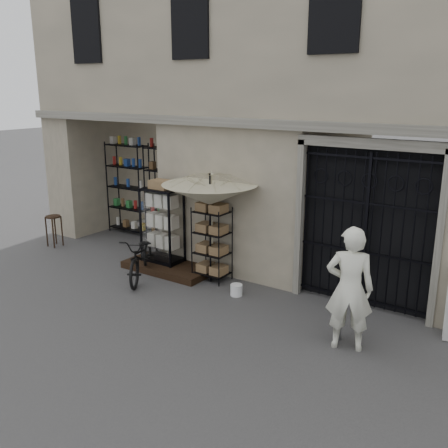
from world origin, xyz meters
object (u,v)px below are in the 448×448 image
Objects in this scene: market_umbrella at (210,189)px; wooden_stool at (54,230)px; shopkeeper at (345,347)px; white_bucket at (236,290)px; display_cabinet at (162,229)px; wire_rack at (212,245)px; steel_bollard at (338,318)px; bicycle at (142,278)px.

market_umbrella is 4.95m from wooden_stool.
wooden_stool reaches higher than shopkeeper.
white_bucket is (0.84, -0.31, -1.85)m from market_umbrella.
white_bucket is at bearing -0.56° from wooden_stool.
display_cabinet is 7.68× the size of white_bucket.
wire_rack is 3.34m from steel_bollard.
white_bucket is 0.13× the size of bicycle.
wire_rack reaches higher than white_bucket.
white_bucket is at bearing -35.63° from wire_rack.
wire_rack is 1.67m from bicycle.
white_bucket is at bearing 165.95° from steel_bollard.
wire_rack is 4.68m from wooden_stool.
wire_rack reaches higher than steel_bollard.
wire_rack is at bearing 162.55° from steel_bollard.
display_cabinet is 2.45× the size of steel_bollard.
steel_bollard is at bearing -27.38° from wire_rack.
market_umbrella is (1.37, -0.09, 1.07)m from display_cabinet.
wooden_stool is at bearing 174.61° from wire_rack.
wire_rack is 6.70× the size of white_bucket.
shopkeeper is (3.33, -1.05, -1.96)m from market_umbrella.
wire_rack is at bearing 1.37° from bicycle.
display_cabinet is 1.15× the size of wire_rack.
steel_bollard is (2.29, -0.57, 0.25)m from white_bucket.
market_umbrella is (0.04, -0.11, 1.20)m from wire_rack.
wire_rack reaches higher than wooden_stool.
wooden_stool is 0.41× the size of shopkeeper.
market_umbrella is 11.72× the size of white_bucket.
market_umbrella reaches higher than bicycle.
bicycle is 0.93× the size of shopkeeper.
white_bucket is at bearing -20.45° from market_umbrella.
market_umbrella is at bearing -80.17° from wire_rack.
bicycle reaches higher than wooden_stool.
shopkeeper is at bearing -28.87° from wire_rack.
bicycle is (0.07, -0.76, -0.89)m from display_cabinet.
market_umbrella reaches higher than wire_rack.
display_cabinet is 1.74m from market_umbrella.
market_umbrella reaches higher than steel_bollard.
display_cabinet is 1.17m from bicycle.
bicycle is at bearing -170.60° from white_bucket.
steel_bollard is at bearing -14.05° from white_bucket.
market_umbrella is at bearing 164.19° from steel_bollard.
market_umbrella is at bearing 3.16° from wooden_stool.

